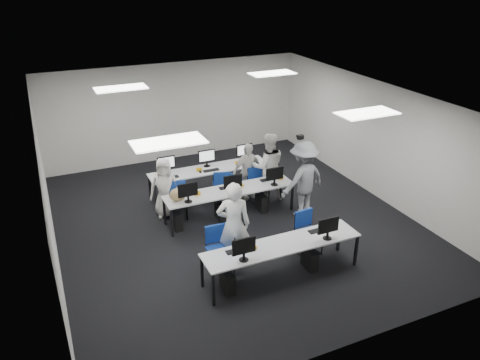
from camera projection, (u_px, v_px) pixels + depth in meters
name	position (u px, v px, depth m)	size (l,w,h in m)	color
room	(233.00, 163.00, 10.66)	(9.00, 9.02, 3.00)	black
ceiling_panels	(233.00, 99.00, 10.04)	(5.20, 4.60, 0.02)	white
desk_front	(282.00, 246.00, 9.02)	(3.20, 0.70, 0.73)	silver
desk_mid	(230.00, 192.00, 11.17)	(3.20, 0.70, 0.73)	silver
desk_back	(209.00, 170.00, 12.33)	(3.20, 0.70, 0.73)	silver
equipment_front	(273.00, 263.00, 9.07)	(2.51, 0.41, 1.19)	#0C50A5
equipment_mid	(223.00, 206.00, 11.22)	(2.91, 0.41, 1.19)	white
equipment_back	(216.00, 180.00, 12.55)	(2.91, 0.41, 1.19)	white
chair_0	(220.00, 258.00, 9.31)	(0.50, 0.54, 0.96)	navy
chair_1	(308.00, 240.00, 9.93)	(0.50, 0.54, 0.93)	navy
chair_2	(178.00, 207.00, 11.36)	(0.50, 0.53, 0.84)	navy
chair_3	(226.00, 197.00, 11.84)	(0.54, 0.56, 0.83)	navy
chair_4	(258.00, 191.00, 12.11)	(0.46, 0.50, 0.89)	navy
chair_5	(177.00, 201.00, 11.59)	(0.52, 0.56, 0.92)	navy
chair_6	(222.00, 191.00, 12.11)	(0.56, 0.59, 0.90)	navy
chair_7	(249.00, 184.00, 12.48)	(0.51, 0.55, 0.89)	navy
handbag	(178.00, 195.00, 10.57)	(0.38, 0.24, 0.31)	#A39154
student_0	(234.00, 225.00, 9.27)	(0.68, 0.44, 1.85)	beige
student_1	(268.00, 167.00, 12.02)	(0.87, 0.68, 1.79)	beige
student_2	(165.00, 188.00, 11.22)	(0.73, 0.47, 1.49)	beige
student_3	(248.00, 171.00, 12.11)	(0.88, 0.37, 1.51)	beige
photographer	(303.00, 179.00, 11.17)	(1.23, 0.71, 1.90)	slate
dslr_camera	(300.00, 137.00, 10.88)	(0.14, 0.18, 0.10)	black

